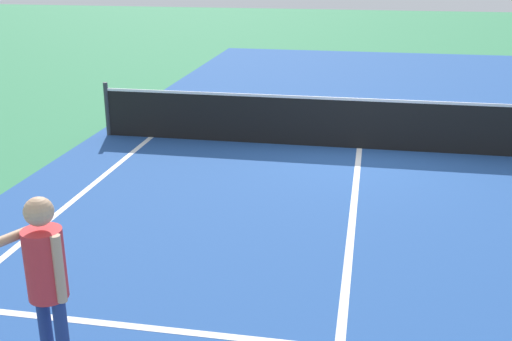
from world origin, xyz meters
TOP-DOWN VIEW (x-y plane):
  - ground_plane at (0.00, 0.00)m, footprint 60.00×60.00m
  - court_surface_inbounds at (0.00, 0.00)m, footprint 10.62×24.40m
  - line_center_service at (0.00, -3.20)m, footprint 0.10×6.40m
  - net at (0.00, 0.00)m, footprint 10.09×0.09m
  - player_near at (-2.34, -7.36)m, footprint 0.85×1.06m

SIDE VIEW (x-z plane):
  - ground_plane at x=0.00m, z-range 0.00..0.00m
  - court_surface_inbounds at x=0.00m, z-range 0.00..0.00m
  - line_center_service at x=0.00m, z-range 0.00..0.01m
  - net at x=0.00m, z-range -0.04..1.03m
  - player_near at x=-2.34m, z-range 0.21..1.93m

